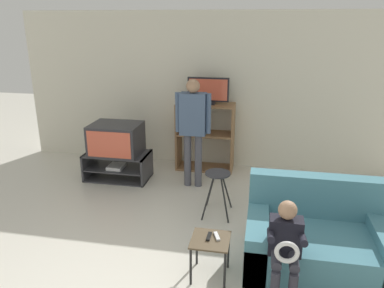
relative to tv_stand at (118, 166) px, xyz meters
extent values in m
cube|color=silver|center=(1.23, 0.96, 1.09)|extent=(6.40, 0.06, 2.60)
cube|color=#38383D|center=(0.00, 0.00, -0.20)|extent=(1.01, 0.57, 0.02)
cube|color=#38383D|center=(0.00, 0.00, -0.02)|extent=(0.97, 0.57, 0.02)
cube|color=#38383D|center=(0.00, 0.00, 0.21)|extent=(1.01, 0.57, 0.02)
cube|color=#38383D|center=(-0.49, 0.00, 0.00)|extent=(0.03, 0.57, 0.43)
cube|color=#38383D|center=(0.49, 0.00, 0.00)|extent=(0.03, 0.57, 0.43)
cube|color=white|center=(0.00, -0.07, 0.02)|extent=(0.24, 0.28, 0.05)
cube|color=#2D2D33|center=(0.01, -0.01, 0.46)|extent=(0.77, 0.60, 0.48)
cube|color=#D8593F|center=(0.01, -0.31, 0.46)|extent=(0.69, 0.01, 0.40)
cube|color=#8E6642|center=(0.85, 0.68, 0.36)|extent=(0.03, 0.42, 1.14)
cube|color=#8E6642|center=(1.78, 0.68, 0.36)|extent=(0.03, 0.42, 1.14)
cube|color=#8E6642|center=(1.31, 0.68, -0.20)|extent=(0.90, 0.42, 0.03)
cube|color=#8E6642|center=(1.31, 0.68, 0.42)|extent=(0.90, 0.42, 0.03)
cube|color=#8E6642|center=(1.31, 0.68, 0.91)|extent=(0.90, 0.42, 0.03)
cube|color=black|center=(1.14, 0.62, 0.54)|extent=(0.18, 0.04, 0.22)
cube|color=black|center=(1.35, 0.68, 0.95)|extent=(0.24, 0.20, 0.04)
cube|color=black|center=(1.35, 0.68, 1.16)|extent=(0.67, 0.04, 0.39)
cube|color=#D8593F|center=(1.35, 0.66, 1.16)|extent=(0.62, 0.01, 0.34)
cylinder|color=black|center=(1.62, -0.99, 0.07)|extent=(0.15, 0.19, 0.58)
cylinder|color=black|center=(1.83, -0.99, 0.07)|extent=(0.15, 0.19, 0.58)
cylinder|color=black|center=(1.62, -0.74, 0.07)|extent=(0.15, 0.19, 0.58)
cylinder|color=black|center=(1.83, -0.74, 0.07)|extent=(0.15, 0.19, 0.58)
cylinder|color=#333338|center=(1.72, -0.86, 0.37)|extent=(0.33, 0.33, 0.02)
cube|color=brown|center=(1.82, -2.14, 0.20)|extent=(0.38, 0.38, 0.02)
cylinder|color=black|center=(1.65, -2.30, -0.01)|extent=(0.02, 0.02, 0.41)
cylinder|color=black|center=(1.98, -2.30, -0.01)|extent=(0.02, 0.02, 0.41)
cylinder|color=black|center=(1.65, -1.97, -0.01)|extent=(0.02, 0.02, 0.41)
cylinder|color=black|center=(1.98, -1.97, -0.01)|extent=(0.02, 0.02, 0.41)
cube|color=black|center=(1.80, -2.11, 0.22)|extent=(0.04, 0.15, 0.02)
cube|color=silver|center=(1.87, -2.09, 0.22)|extent=(0.08, 0.15, 0.02)
cube|color=teal|center=(2.87, -1.78, -0.01)|extent=(1.45, 0.96, 0.40)
cube|color=teal|center=(2.87, -1.40, 0.43)|extent=(1.45, 0.20, 0.47)
cube|color=teal|center=(2.26, -1.78, 0.05)|extent=(0.22, 0.96, 0.52)
cube|color=teal|center=(3.48, -1.78, 0.05)|extent=(0.22, 0.96, 0.52)
cylinder|color=#4C4C56|center=(1.16, -0.04, 0.20)|extent=(0.11, 0.11, 0.83)
cylinder|color=#4C4C56|center=(1.32, -0.04, 0.20)|extent=(0.11, 0.11, 0.83)
cube|color=#475B7A|center=(1.24, -0.04, 0.93)|extent=(0.38, 0.20, 0.62)
cylinder|color=#475B7A|center=(1.01, -0.04, 0.94)|extent=(0.08, 0.08, 0.59)
cylinder|color=#475B7A|center=(1.47, -0.04, 0.94)|extent=(0.08, 0.08, 0.59)
sphere|color=#A37A5B|center=(1.24, -0.04, 1.34)|extent=(0.20, 0.20, 0.20)
cylinder|color=#2D2D38|center=(2.44, -2.35, 0.24)|extent=(0.09, 0.30, 0.09)
cylinder|color=#2D2D38|center=(2.59, -2.35, 0.24)|extent=(0.09, 0.30, 0.09)
cube|color=black|center=(2.51, -2.20, 0.37)|extent=(0.30, 0.17, 0.36)
cylinder|color=black|center=(2.38, -2.33, 0.44)|extent=(0.06, 0.31, 0.14)
cylinder|color=black|center=(2.65, -2.33, 0.44)|extent=(0.06, 0.31, 0.14)
sphere|color=#A37A5B|center=(2.51, -2.20, 0.64)|extent=(0.17, 0.17, 0.17)
torus|color=silver|center=(2.51, -2.49, 0.39)|extent=(0.21, 0.04, 0.21)
camera|label=1|loc=(2.24, -5.27, 2.24)|focal=35.00mm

